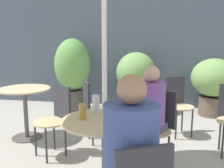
% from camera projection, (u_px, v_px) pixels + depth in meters
% --- Properties ---
extents(storefront_wall, '(10.00, 0.06, 3.00)m').
position_uv_depth(storefront_wall, '(145.00, 35.00, 5.41)').
color(storefront_wall, '#4C5666').
rests_on(storefront_wall, ground_plane).
extents(cafe_table_near, '(0.77, 0.77, 0.74)m').
position_uv_depth(cafe_table_near, '(105.00, 139.00, 2.35)').
color(cafe_table_near, '#514C47').
rests_on(cafe_table_near, ground_plane).
extents(cafe_table_far, '(0.74, 0.74, 0.74)m').
position_uv_depth(cafe_table_far, '(25.00, 101.00, 3.76)').
color(cafe_table_far, '#514C47').
rests_on(cafe_table_far, ground_plane).
extents(bistro_chair_1, '(0.46, 0.46, 0.87)m').
position_uv_depth(bistro_chair_1, '(157.00, 122.00, 2.94)').
color(bistro_chair_1, tan).
rests_on(bistro_chair_1, ground_plane).
extents(bistro_chair_2, '(0.45, 0.46, 0.87)m').
position_uv_depth(bistro_chair_2, '(177.00, 100.00, 3.95)').
color(bistro_chair_2, tan).
rests_on(bistro_chair_2, ground_plane).
extents(bistro_chair_4, '(0.46, 0.45, 0.87)m').
position_uv_depth(bistro_chair_4, '(93.00, 106.00, 3.61)').
color(bistro_chair_4, tan).
rests_on(bistro_chair_4, ground_plane).
extents(bistro_chair_5, '(0.46, 0.47, 0.87)m').
position_uv_depth(bistro_chair_5, '(56.00, 114.00, 3.23)').
color(bistro_chair_5, tan).
rests_on(bistro_chair_5, ground_plane).
extents(seated_person_0, '(0.42, 0.43, 1.25)m').
position_uv_depth(seated_person_0, '(130.00, 153.00, 1.68)').
color(seated_person_0, '#42475B').
rests_on(seated_person_0, ground_plane).
extents(seated_person_1, '(0.38, 0.39, 1.17)m').
position_uv_depth(seated_person_1, '(150.00, 109.00, 2.81)').
color(seated_person_1, '#42475B').
rests_on(seated_person_1, ground_plane).
extents(beer_glass_0, '(0.06, 0.06, 0.14)m').
position_uv_depth(beer_glass_0, '(82.00, 112.00, 2.32)').
color(beer_glass_0, '#B28433').
rests_on(beer_glass_0, cafe_table_near).
extents(beer_glass_1, '(0.06, 0.06, 0.17)m').
position_uv_depth(beer_glass_1, '(114.00, 116.00, 2.13)').
color(beer_glass_1, beige).
rests_on(beer_glass_1, cafe_table_near).
extents(beer_glass_2, '(0.07, 0.07, 0.18)m').
position_uv_depth(beer_glass_2, '(127.00, 109.00, 2.34)').
color(beer_glass_2, silver).
rests_on(beer_glass_2, cafe_table_near).
extents(beer_glass_3, '(0.07, 0.07, 0.18)m').
position_uv_depth(beer_glass_3, '(96.00, 105.00, 2.48)').
color(beer_glass_3, silver).
rests_on(beer_glass_3, cafe_table_near).
extents(potted_plant_0, '(0.70, 0.70, 1.43)m').
position_uv_depth(potted_plant_0, '(73.00, 69.00, 5.16)').
color(potted_plant_0, '#47423D').
rests_on(potted_plant_0, ground_plane).
extents(potted_plant_1, '(0.77, 0.77, 1.17)m').
position_uv_depth(potted_plant_1, '(136.00, 76.00, 5.12)').
color(potted_plant_1, '#93664C').
rests_on(potted_plant_1, ground_plane).
extents(potted_plant_2, '(0.84, 0.84, 1.07)m').
position_uv_depth(potted_plant_2, '(214.00, 82.00, 4.86)').
color(potted_plant_2, brown).
rests_on(potted_plant_2, ground_plane).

